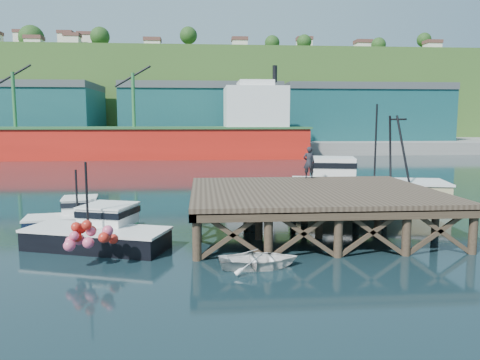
{
  "coord_description": "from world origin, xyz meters",
  "views": [
    {
      "loc": [
        0.05,
        -22.77,
        5.49
      ],
      "look_at": [
        2.05,
        2.0,
        2.35
      ],
      "focal_mm": 35.0,
      "sensor_mm": 36.0,
      "label": 1
    }
  ],
  "objects": [
    {
      "name": "ground",
      "position": [
        0.0,
        0.0,
        0.0
      ],
      "size": [
        300.0,
        300.0,
        0.0
      ],
      "primitive_type": "plane",
      "color": "black",
      "rests_on": "ground"
    },
    {
      "name": "wharf",
      "position": [
        5.5,
        -0.19,
        1.94
      ],
      "size": [
        12.0,
        10.0,
        2.62
      ],
      "color": "brown",
      "rests_on": "ground"
    },
    {
      "name": "far_quay",
      "position": [
        0.0,
        70.0,
        1.0
      ],
      "size": [
        160.0,
        40.0,
        2.0
      ],
      "primitive_type": "cube",
      "color": "gray",
      "rests_on": "ground"
    },
    {
      "name": "warehouse_left",
      "position": [
        -35.0,
        65.0,
        6.5
      ],
      "size": [
        32.0,
        16.0,
        9.0
      ],
      "primitive_type": "cube",
      "color": "#195152",
      "rests_on": "far_quay"
    },
    {
      "name": "warehouse_mid",
      "position": [
        0.0,
        65.0,
        6.5
      ],
      "size": [
        28.0,
        16.0,
        9.0
      ],
      "primitive_type": "cube",
      "color": "#195152",
      "rests_on": "far_quay"
    },
    {
      "name": "warehouse_right",
      "position": [
        30.0,
        65.0,
        6.5
      ],
      "size": [
        30.0,
        16.0,
        9.0
      ],
      "primitive_type": "cube",
      "color": "#195152",
      "rests_on": "far_quay"
    },
    {
      "name": "cargo_ship",
      "position": [
        -8.46,
        48.0,
        3.31
      ],
      "size": [
        55.5,
        10.0,
        13.75
      ],
      "color": "red",
      "rests_on": "ground"
    },
    {
      "name": "hillside",
      "position": [
        0.0,
        100.0,
        11.0
      ],
      "size": [
        220.0,
        50.0,
        22.0
      ],
      "primitive_type": "cube",
      "color": "#2D511E",
      "rests_on": "ground"
    },
    {
      "name": "boat_navy",
      "position": [
        -6.16,
        0.88,
        0.64
      ],
      "size": [
        5.29,
        3.16,
        3.16
      ],
      "rotation": [
        0.0,
        0.0,
        0.16
      ],
      "color": "black",
      "rests_on": "ground"
    },
    {
      "name": "boat_black",
      "position": [
        -4.45,
        -2.42,
        0.7
      ],
      "size": [
        6.59,
        5.46,
        3.82
      ],
      "rotation": [
        0.0,
        0.0,
        -0.32
      ],
      "color": "black",
      "rests_on": "ground"
    },
    {
      "name": "trawler",
      "position": [
        10.51,
        6.51,
        1.35
      ],
      "size": [
        10.33,
        5.54,
        6.57
      ],
      "rotation": [
        0.0,
        0.0,
        -0.22
      ],
      "color": "tan",
      "rests_on": "ground"
    },
    {
      "name": "dinghy",
      "position": [
        2.13,
        -5.8,
        0.31
      ],
      "size": [
        3.15,
        2.33,
        0.63
      ],
      "primitive_type": "imported",
      "rotation": [
        0.0,
        0.0,
        1.63
      ],
      "color": "white",
      "rests_on": "ground"
    },
    {
      "name": "dockworker",
      "position": [
        6.34,
        4.37,
        3.06
      ],
      "size": [
        0.74,
        0.54,
        1.87
      ],
      "primitive_type": "imported",
      "rotation": [
        0.0,
        0.0,
        3.01
      ],
      "color": "black",
      "rests_on": "wharf"
    }
  ]
}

